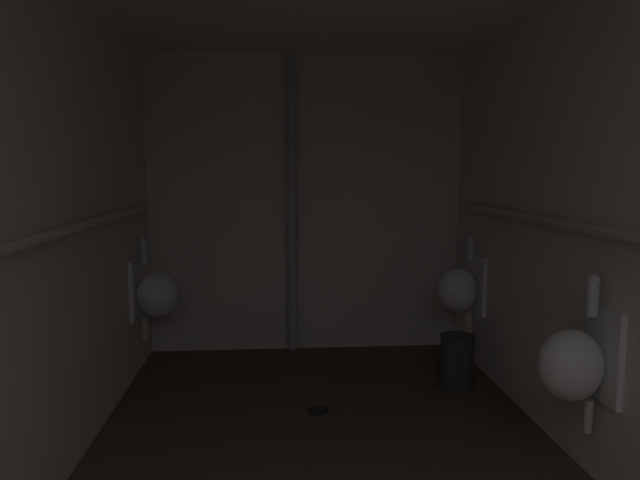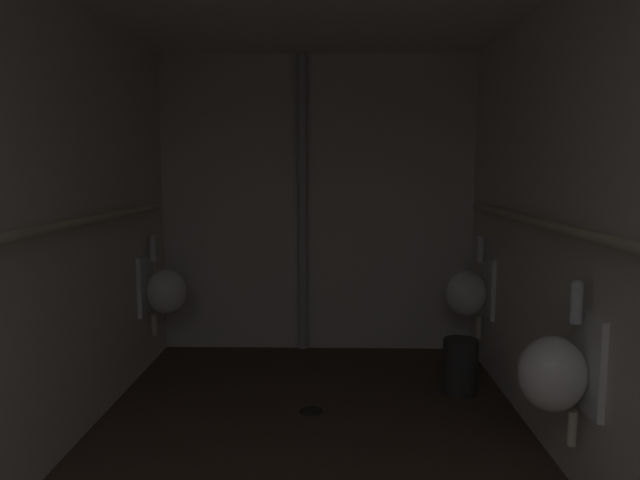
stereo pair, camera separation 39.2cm
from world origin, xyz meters
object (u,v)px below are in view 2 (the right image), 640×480
urinal_right_far (469,292)px  urinal_right_mid (557,371)px  urinal_left_mid (164,290)px  waste_bin (460,366)px  floor_drain (311,410)px  standpipe_back_wall (303,205)px

urinal_right_far → urinal_right_mid: bearing=-90.0°
urinal_left_mid → waste_bin: bearing=-11.6°
urinal_left_mid → floor_drain: bearing=-34.0°
waste_bin → standpipe_back_wall: bearing=140.6°
urinal_right_far → standpipe_back_wall: (-1.24, 0.49, 0.60)m
urinal_left_mid → waste_bin: size_ratio=2.06×
floor_drain → waste_bin: 1.05m
floor_drain → waste_bin: bearing=18.4°
standpipe_back_wall → floor_drain: (0.11, -1.22, -1.19)m
urinal_right_far → waste_bin: size_ratio=2.06×
standpipe_back_wall → waste_bin: size_ratio=6.42×
floor_drain → urinal_left_mid: bearing=146.0°
urinal_left_mid → urinal_right_mid: 2.82m
urinal_left_mid → waste_bin: (2.10, -0.43, -0.42)m
floor_drain → standpipe_back_wall: bearing=95.3°
urinal_right_mid → urinal_right_far: size_ratio=1.00×
standpipe_back_wall → urinal_left_mid: bearing=-155.0°
urinal_right_far → floor_drain: 1.47m
urinal_right_far → waste_bin: bearing=-109.1°
urinal_right_mid → floor_drain: urinal_right_mid is taller
urinal_left_mid → standpipe_back_wall: standpipe_back_wall is taller
urinal_right_mid → waste_bin: urinal_right_mid is taller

